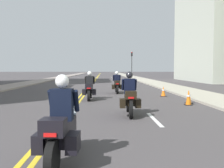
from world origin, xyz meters
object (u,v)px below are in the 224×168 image
at_px(traffic_light_far, 132,60).
at_px(motorcycle_2, 90,89).
at_px(traffic_cone_1, 189,97).
at_px(traffic_cone_0, 163,91).
at_px(motorcycle_1, 130,98).
at_px(motorcycle_0, 61,128).
at_px(traffic_cone_2, 188,98).
at_px(motorcycle_3, 117,84).

bearing_deg(traffic_light_far, motorcycle_2, -100.52).
relative_size(traffic_cone_1, traffic_light_far, 0.14).
bearing_deg(motorcycle_2, traffic_cone_0, 19.96).
height_order(motorcycle_1, motorcycle_2, motorcycle_1).
xyz_separation_m(traffic_cone_0, traffic_light_far, (1.51, 31.57, 3.16)).
xyz_separation_m(motorcycle_0, traffic_light_far, (6.15, 42.88, 2.82)).
xyz_separation_m(traffic_cone_2, traffic_light_far, (1.24, 35.54, 3.12)).
relative_size(motorcycle_1, motorcycle_3, 1.01).
xyz_separation_m(motorcycle_0, motorcycle_1, (1.76, 4.71, 0.02)).
xyz_separation_m(motorcycle_1, traffic_cone_1, (3.38, 3.23, -0.34)).
relative_size(traffic_cone_1, traffic_cone_2, 0.95).
bearing_deg(traffic_cone_1, motorcycle_0, -122.94).
bearing_deg(motorcycle_0, traffic_cone_2, 59.51).
relative_size(motorcycle_3, traffic_light_far, 0.42).
bearing_deg(motorcycle_2, motorcycle_0, -89.69).
bearing_deg(motorcycle_0, traffic_cone_0, 70.99).
height_order(motorcycle_0, motorcycle_1, motorcycle_1).
bearing_deg(motorcycle_3, motorcycle_1, -90.21).
bearing_deg(traffic_cone_0, motorcycle_1, -113.59).
distance_m(motorcycle_1, traffic_cone_0, 7.21).
relative_size(motorcycle_0, traffic_cone_0, 3.40).
bearing_deg(motorcycle_2, traffic_cone_2, -24.71).
relative_size(traffic_cone_0, traffic_cone_2, 0.89).
distance_m(traffic_cone_0, traffic_cone_2, 3.98).
bearing_deg(motorcycle_1, traffic_cone_2, 41.47).
distance_m(motorcycle_2, traffic_light_far, 33.93).
bearing_deg(traffic_cone_0, motorcycle_0, -112.32).
xyz_separation_m(motorcycle_0, motorcycle_2, (-0.02, 9.64, -0.01)).
relative_size(motorcycle_2, traffic_light_far, 0.42).
distance_m(motorcycle_3, traffic_cone_1, 6.63).
distance_m(motorcycle_0, motorcycle_3, 13.75).
relative_size(traffic_cone_0, traffic_light_far, 0.13).
bearing_deg(traffic_cone_1, motorcycle_1, -136.36).
relative_size(traffic_cone_0, traffic_cone_1, 0.94).
bearing_deg(traffic_light_far, traffic_cone_0, -92.74).
bearing_deg(traffic_light_far, traffic_cone_2, -91.99).
bearing_deg(traffic_cone_0, motorcycle_3, 141.11).
distance_m(motorcycle_0, traffic_cone_1, 9.47).
height_order(traffic_cone_0, traffic_light_far, traffic_light_far).
height_order(traffic_cone_0, traffic_cone_1, traffic_cone_1).
bearing_deg(traffic_cone_1, motorcycle_3, 120.73).
distance_m(motorcycle_3, traffic_light_far, 29.71).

